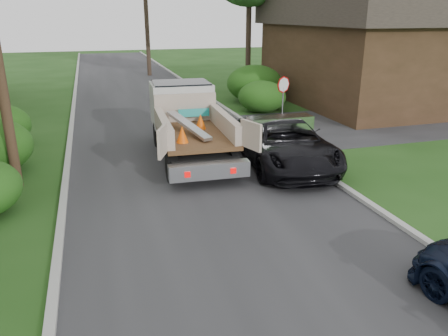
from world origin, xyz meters
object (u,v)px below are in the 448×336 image
object	(u,v)px
stop_sign	(283,92)
black_pickup	(284,143)
house_right	(370,48)
flatbed_truck	(186,116)

from	to	relation	value
stop_sign	black_pickup	distance (m)	4.99
black_pickup	house_right	bearing A→B (deg)	50.70
stop_sign	flatbed_truck	bearing A→B (deg)	-159.36
stop_sign	black_pickup	bearing A→B (deg)	-113.27
house_right	black_pickup	size ratio (longest dim) A/B	2.21
house_right	flatbed_truck	bearing A→B (deg)	-151.64
stop_sign	house_right	size ratio (longest dim) A/B	0.19
stop_sign	flatbed_truck	size ratio (longest dim) A/B	0.37
stop_sign	black_pickup	xyz separation A→B (m)	(-1.93, -4.50, -0.96)
house_right	flatbed_truck	distance (m)	14.48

